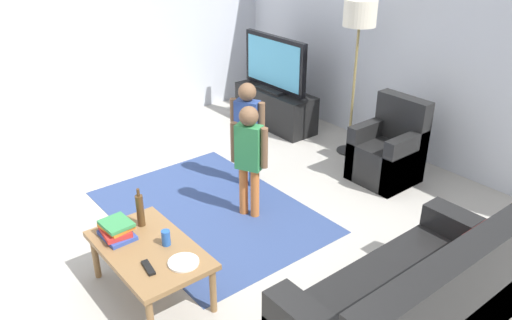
# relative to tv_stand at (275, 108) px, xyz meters

# --- Properties ---
(ground) EXTENTS (7.80, 7.80, 0.00)m
(ground) POSITION_rel_tv_stand_xyz_m (1.71, -2.30, -0.24)
(ground) COLOR #B2ADA3
(wall_back) EXTENTS (6.00, 0.12, 2.70)m
(wall_back) POSITION_rel_tv_stand_xyz_m (1.71, 0.70, 1.11)
(wall_back) COLOR silver
(wall_back) RESTS_ON ground
(wall_left) EXTENTS (0.12, 6.00, 2.70)m
(wall_left) POSITION_rel_tv_stand_xyz_m (-1.29, -2.30, 1.11)
(wall_left) COLOR silver
(wall_left) RESTS_ON ground
(area_rug) EXTENTS (2.20, 1.60, 0.01)m
(area_rug) POSITION_rel_tv_stand_xyz_m (1.29, -1.93, -0.24)
(area_rug) COLOR #33477A
(area_rug) RESTS_ON ground
(tv_stand) EXTENTS (1.20, 0.44, 0.50)m
(tv_stand) POSITION_rel_tv_stand_xyz_m (0.00, 0.00, 0.00)
(tv_stand) COLOR black
(tv_stand) RESTS_ON ground
(tv) EXTENTS (1.10, 0.28, 0.71)m
(tv) POSITION_rel_tv_stand_xyz_m (-0.00, -0.02, 0.60)
(tv) COLOR black
(tv) RESTS_ON tv_stand
(couch) EXTENTS (0.80, 1.80, 0.86)m
(couch) POSITION_rel_tv_stand_xyz_m (3.53, -1.82, 0.05)
(couch) COLOR black
(couch) RESTS_ON ground
(armchair) EXTENTS (0.60, 0.60, 0.90)m
(armchair) POSITION_rel_tv_stand_xyz_m (1.91, -0.04, 0.05)
(armchair) COLOR black
(armchair) RESTS_ON ground
(floor_lamp) EXTENTS (0.36, 0.36, 1.78)m
(floor_lamp) POSITION_rel_tv_stand_xyz_m (1.19, 0.15, 1.30)
(floor_lamp) COLOR #262626
(floor_lamp) RESTS_ON ground
(child_near_tv) EXTENTS (0.34, 0.23, 1.12)m
(child_near_tv) POSITION_rel_tv_stand_xyz_m (1.08, -1.30, 0.43)
(child_near_tv) COLOR #33598C
(child_near_tv) RESTS_ON ground
(child_center) EXTENTS (0.34, 0.22, 1.10)m
(child_center) POSITION_rel_tv_stand_xyz_m (1.56, -1.66, 0.42)
(child_center) COLOR orange
(child_center) RESTS_ON ground
(coffee_table) EXTENTS (1.00, 0.60, 0.42)m
(coffee_table) POSITION_rel_tv_stand_xyz_m (1.99, -2.93, 0.13)
(coffee_table) COLOR olive
(coffee_table) RESTS_ON ground
(book_stack) EXTENTS (0.29, 0.23, 0.12)m
(book_stack) POSITION_rel_tv_stand_xyz_m (1.71, -3.04, 0.24)
(book_stack) COLOR #334CA5
(book_stack) RESTS_ON coffee_table
(bottle) EXTENTS (0.06, 0.06, 0.32)m
(bottle) POSITION_rel_tv_stand_xyz_m (1.69, -2.83, 0.31)
(bottle) COLOR #4C3319
(bottle) RESTS_ON coffee_table
(tv_remote) EXTENTS (0.18, 0.07, 0.02)m
(tv_remote) POSITION_rel_tv_stand_xyz_m (2.21, -3.05, 0.19)
(tv_remote) COLOR black
(tv_remote) RESTS_ON coffee_table
(soda_can) EXTENTS (0.07, 0.07, 0.12)m
(soda_can) POSITION_rel_tv_stand_xyz_m (2.04, -2.81, 0.24)
(soda_can) COLOR #2659B2
(soda_can) RESTS_ON coffee_table
(plate) EXTENTS (0.22, 0.22, 0.02)m
(plate) POSITION_rel_tv_stand_xyz_m (2.31, -2.83, 0.18)
(plate) COLOR white
(plate) RESTS_ON coffee_table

